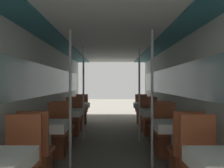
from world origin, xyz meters
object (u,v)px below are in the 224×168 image
Objects in this scene: chair_left_near_2 at (64,133)px; chair_right_far_1 at (166,140)px; chair_right_far_3 at (142,115)px; dining_table_left_2 at (69,114)px; support_pole_left_2 at (84,94)px; chair_right_far_2 at (151,124)px; dining_table_right_2 at (155,114)px; support_pole_left_1 at (71,98)px; dining_table_right_3 at (145,107)px; support_pole_right_2 at (140,94)px; dining_table_right_1 at (175,128)px; chair_left_far_2 at (73,124)px; chair_right_near_2 at (160,133)px; dining_table_left_1 at (48,128)px; chair_right_near_1 at (186,160)px; chair_left_far_3 at (82,115)px; chair_left_far_1 at (57,140)px; support_pole_right_1 at (152,98)px; chair_right_near_3 at (147,120)px; dining_table_left_3 at (79,107)px; chair_left_near_3 at (76,120)px; chair_left_near_1 at (37,160)px.

chair_right_far_1 is (2.01, -0.64, 0.00)m from chair_left_near_2.
dining_table_left_2 is at bearing 50.68° from chair_right_far_3.
support_pole_left_2 reaches higher than chair_right_far_2.
support_pole_left_1 is at bearing -131.84° from dining_table_right_2.
dining_table_right_3 is 0.75× the size of chair_right_far_3.
dining_table_right_1 is at bearing -79.21° from support_pole_right_2.
chair_right_near_2 is at bearing 149.05° from chair_left_far_2.
dining_table_left_1 is 1.00× the size of dining_table_left_2.
support_pole_right_2 reaches higher than chair_right_far_1.
chair_right_far_1 is 1.85m from chair_right_far_2.
dining_table_left_2 is 0.75× the size of chair_right_near_1.
chair_right_near_1 and chair_right_near_2 have the same top height.
chair_left_far_3 is (-0.35, 2.45, -0.80)m from support_pole_left_2.
chair_right_near_1 is at bearing 123.33° from chair_left_far_2.
dining_table_left_2 is at bearing 180.00° from support_pole_right_2.
support_pole_right_1 reaches higher than chair_left_far_1.
support_pole_left_2 is 2.52m from dining_table_right_3.
chair_right_near_2 reaches higher than dining_table_right_1.
support_pole_left_2 is (0.35, 1.25, 0.80)m from chair_left_far_1.
chair_left_near_2 is 1.06m from support_pole_left_2.
chair_left_far_2 is at bearing -162.18° from chair_right_near_3.
chair_left_far_1 is at bearing 90.00° from chair_left_far_3.
dining_table_left_3 is 4.75m from chair_right_near_1.
chair_right_near_2 is at bearing -16.69° from dining_table_left_2.
chair_right_near_3 reaches higher than dining_table_left_1.
dining_table_right_1 is at bearing 90.00° from chair_right_far_1.
chair_left_near_1 is at bearing -90.00° from chair_left_near_3.
chair_right_far_1 is 0.64m from chair_right_near_2.
chair_left_near_3 and chair_right_far_3 have the same top height.
chair_left_near_1 is 2.47m from dining_table_left_2.
support_pole_right_1 is 3.21m from chair_right_near_3.
support_pole_right_2 reaches higher than chair_right_near_2.
chair_left_far_2 is 1.00× the size of chair_right_far_2.
support_pole_left_1 is 3.06m from chair_right_far_2.
chair_left_near_3 reaches higher than dining_table_left_2.
dining_table_right_3 is (2.01, 0.00, 0.00)m from dining_table_left_3.
support_pole_left_2 is 2.60m from chair_left_far_3.
chair_left_far_3 is 2.34m from chair_right_near_3.
chair_left_far_2 is (-0.35, 2.45, -0.80)m from support_pole_left_1.
chair_left_near_3 is (0.00, 1.85, 0.00)m from chair_left_near_2.
chair_right_near_3 is (1.65, 3.09, -0.80)m from support_pole_left_1.
support_pole_right_1 reaches higher than chair_left_near_2.
chair_left_near_3 is at bearing -90.00° from dining_table_left_3.
chair_left_near_1 is at bearing -120.34° from support_pole_left_1.
dining_table_right_2 is 1.00× the size of dining_table_right_3.
support_pole_left_2 is at bearing 81.82° from chair_left_near_1.
dining_table_right_3 is at bearing 61.50° from dining_table_left_1.
chair_left_far_2 reaches higher than dining_table_left_2.
chair_right_near_2 is at bearing 90.00° from dining_table_right_1.
support_pole_right_2 is at bearing 124.04° from chair_left_far_3.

